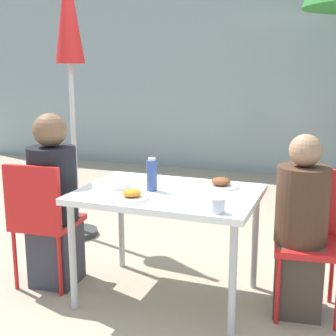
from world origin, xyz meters
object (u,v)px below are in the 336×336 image
object	(u,v)px
drinking_cup	(218,205)
person_right	(300,231)
salad_bowl	(118,185)
chair_right	(308,229)
closed_umbrella	(70,42)
chair_left	(42,215)
person_left	(54,205)
bottle	(152,175)

from	to	relation	value
drinking_cup	person_right	bearing A→B (deg)	46.82
person_right	salad_bowl	distance (m)	1.17
chair_right	salad_bowl	distance (m)	1.23
drinking_cup	salad_bowl	bearing A→B (deg)	159.06
closed_umbrella	drinking_cup	size ratio (longest dim) A/B	29.12
chair_left	closed_umbrella	size ratio (longest dim) A/B	0.37
chair_left	salad_bowl	xyz separation A→B (m)	(0.53, 0.10, 0.24)
closed_umbrella	chair_left	bearing A→B (deg)	-71.36
closed_umbrella	person_right	bearing A→B (deg)	-19.45
person_right	closed_umbrella	distance (m)	2.42
person_left	bottle	size ratio (longest dim) A/B	5.66
drinking_cup	salad_bowl	distance (m)	0.79
chair_right	drinking_cup	bearing A→B (deg)	41.84
person_left	salad_bowl	xyz separation A→B (m)	(0.49, 0.02, 0.18)
chair_right	person_right	xyz separation A→B (m)	(-0.04, -0.09, 0.01)
chair_right	bottle	size ratio (longest dim) A/B	4.15
chair_left	person_right	distance (m)	1.70
bottle	salad_bowl	bearing A→B (deg)	-174.49
closed_umbrella	salad_bowl	distance (m)	1.54
person_left	closed_umbrella	world-z (taller)	closed_umbrella
bottle	drinking_cup	size ratio (longest dim) A/B	2.60
person_right	salad_bowl	world-z (taller)	person_right
person_left	person_right	bearing A→B (deg)	1.46
closed_umbrella	bottle	xyz separation A→B (m)	(1.08, -0.84, -0.87)
person_left	closed_umbrella	xyz separation A→B (m)	(-0.37, 0.88, 1.13)
chair_left	closed_umbrella	xyz separation A→B (m)	(-0.32, 0.96, 1.18)
closed_umbrella	drinking_cup	distance (m)	2.17
closed_umbrella	chair_right	bearing A→B (deg)	-16.93
chair_right	bottle	distance (m)	1.03
chair_left	salad_bowl	bearing A→B (deg)	6.42
chair_left	bottle	xyz separation A→B (m)	(0.76, 0.13, 0.31)
chair_left	person_right	xyz separation A→B (m)	(1.68, 0.26, 0.01)
chair_right	bottle	world-z (taller)	bottle
chair_right	person_right	distance (m)	0.09
closed_umbrella	drinking_cup	bearing A→B (deg)	-35.60
bottle	chair_right	bearing A→B (deg)	12.78
person_right	closed_umbrella	size ratio (longest dim) A/B	0.47
person_left	bottle	distance (m)	0.76
closed_umbrella	bottle	size ratio (longest dim) A/B	11.22
person_left	drinking_cup	distance (m)	1.27
chair_right	person_right	bearing A→B (deg)	57.96
person_right	salad_bowl	size ratio (longest dim) A/B	7.44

